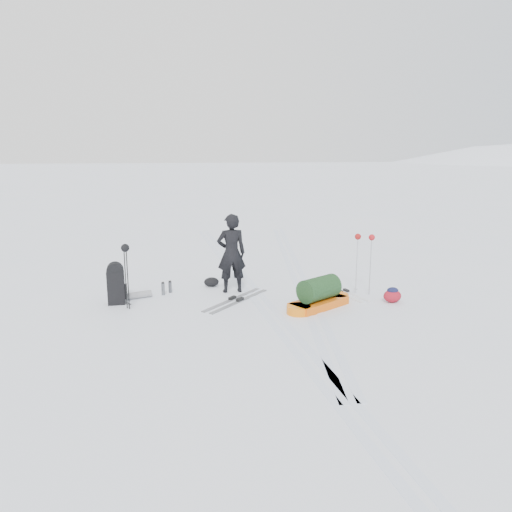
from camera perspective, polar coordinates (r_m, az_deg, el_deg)
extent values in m
plane|color=silver|center=(11.10, 0.08, -4.60)|extent=(200.00, 200.00, 0.00)
cube|color=silver|center=(11.08, -0.53, -4.61)|extent=(1.40, 17.97, 0.01)
cube|color=silver|center=(11.12, 0.69, -4.55)|extent=(1.40, 17.97, 0.01)
cube|color=silver|center=(13.24, 4.11, -1.82)|extent=(2.09, 13.88, 0.01)
cube|color=silver|center=(13.30, 5.12, -1.78)|extent=(2.09, 13.88, 0.01)
imported|color=black|center=(11.22, -2.83, 0.31)|extent=(0.68, 0.47, 1.79)
cube|color=#E25D0D|center=(10.39, 7.17, -5.41)|extent=(1.40, 1.16, 0.16)
cylinder|color=orange|center=(10.84, 9.27, -4.73)|extent=(0.66, 0.66, 0.16)
cylinder|color=orange|center=(9.97, 4.89, -6.13)|extent=(0.66, 0.66, 0.16)
cylinder|color=#163317|center=(10.30, 7.22, -3.70)|extent=(0.99, 0.87, 0.48)
cube|color=black|center=(10.86, -15.71, -3.51)|extent=(0.37, 0.27, 0.70)
cylinder|color=black|center=(10.77, -15.82, -1.61)|extent=(0.36, 0.26, 0.34)
cube|color=black|center=(10.90, -14.72, -3.95)|extent=(0.09, 0.19, 0.30)
cylinder|color=gray|center=(11.22, -13.25, -4.35)|extent=(0.57, 0.32, 0.15)
cylinder|color=black|center=(10.45, -14.68, -2.52)|extent=(0.02, 0.02, 1.25)
cylinder|color=black|center=(10.38, -14.44, -2.61)|extent=(0.02, 0.02, 1.25)
torus|color=black|center=(10.60, -14.53, -5.28)|extent=(0.09, 0.09, 0.01)
torus|color=black|center=(10.53, -14.29, -5.38)|extent=(0.09, 0.09, 0.01)
sphere|color=black|center=(10.27, -14.73, 0.90)|extent=(0.17, 0.17, 0.17)
cylinder|color=silver|center=(11.36, 11.43, -1.10)|extent=(0.03, 0.03, 1.28)
cylinder|color=#AAADB1|center=(11.34, 12.93, -1.20)|extent=(0.03, 0.03, 1.28)
torus|color=#A4A7AB|center=(11.50, 11.31, -3.73)|extent=(0.11, 0.11, 0.01)
torus|color=silver|center=(11.47, 12.80, -3.83)|extent=(0.11, 0.11, 0.01)
sphere|color=maroon|center=(11.23, 11.57, 2.18)|extent=(0.14, 0.14, 0.14)
sphere|color=maroon|center=(11.21, 13.09, 2.09)|extent=(0.14, 0.14, 0.14)
cube|color=gray|center=(10.73, -1.85, -5.16)|extent=(1.43, 1.55, 0.02)
cube|color=gray|center=(10.84, -2.73, -4.98)|extent=(1.43, 1.55, 0.02)
cube|color=black|center=(10.72, -1.85, -4.97)|extent=(0.19, 0.20, 0.06)
cube|color=black|center=(10.83, -2.73, -4.80)|extent=(0.19, 0.20, 0.06)
cube|color=silver|center=(11.50, 9.57, -4.13)|extent=(0.53, 1.67, 0.02)
cube|color=silver|center=(11.60, 10.27, -4.02)|extent=(0.53, 1.67, 0.02)
cube|color=black|center=(11.49, 9.57, -3.98)|extent=(0.11, 0.18, 0.05)
cube|color=black|center=(11.59, 10.27, -3.87)|extent=(0.11, 0.18, 0.05)
torus|color=#61B6EC|center=(10.46, 5.64, -5.56)|extent=(0.67, 0.67, 0.06)
torus|color=#5CB0E1|center=(10.50, 5.62, -5.41)|extent=(0.53, 0.53, 0.05)
ellipsoid|color=maroon|center=(11.01, 15.31, -4.43)|extent=(0.41, 0.33, 0.28)
ellipsoid|color=black|center=(10.98, 15.35, -3.81)|extent=(0.26, 0.22, 0.13)
cylinder|color=slate|center=(11.34, -10.57, -3.75)|extent=(0.08, 0.08, 0.27)
cylinder|color=#505157|center=(11.50, -9.79, -3.55)|extent=(0.08, 0.08, 0.24)
cylinder|color=black|center=(11.30, -10.60, -3.02)|extent=(0.07, 0.07, 0.03)
cylinder|color=black|center=(11.46, -9.82, -2.88)|extent=(0.07, 0.07, 0.03)
ellipsoid|color=black|center=(11.87, -5.11, -2.97)|extent=(0.43, 0.38, 0.22)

